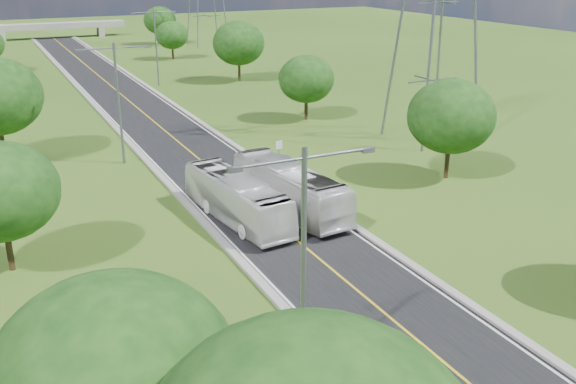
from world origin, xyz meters
TOP-DOWN VIEW (x-y plane):
  - ground at (0.00, 60.00)m, footprint 260.00×260.00m
  - road at (0.00, 66.00)m, footprint 8.00×150.00m
  - curb_left at (-4.25, 66.00)m, footprint 0.50×150.00m
  - curb_right at (4.25, 66.00)m, footprint 0.50×150.00m
  - speed_limit_sign at (5.20, 37.98)m, footprint 0.55×0.09m
  - overpass at (0.00, 140.00)m, footprint 30.00×3.00m
  - streetlight_near_left at (-6.00, 12.00)m, footprint 5.90×0.25m
  - streetlight_mid_left at (-6.00, 45.00)m, footprint 5.90×0.25m
  - streetlight_far_right at (6.00, 78.00)m, footprint 5.90×0.25m
  - tree_la at (-14.00, 8.00)m, footprint 7.14×7.14m
  - tree_lb at (-16.00, 28.00)m, footprint 6.30×6.30m
  - tree_rb at (16.00, 30.00)m, footprint 6.72×6.72m
  - tree_rc at (15.00, 52.00)m, footprint 5.88×5.88m
  - tree_rd at (17.00, 76.00)m, footprint 7.14×7.14m
  - tree_re at (14.50, 100.00)m, footprint 5.46×5.46m
  - tree_rf at (18.00, 120.00)m, footprint 6.30×6.30m
  - bus_outbound at (1.77, 29.07)m, footprint 3.90×11.79m
  - bus_inbound at (-2.08, 29.03)m, footprint 3.76×11.17m

SIDE VIEW (x-z plane):
  - ground at x=0.00m, z-range 0.00..0.00m
  - road at x=0.00m, z-range 0.00..0.06m
  - curb_left at x=-4.25m, z-range 0.00..0.22m
  - curb_right at x=4.25m, z-range 0.00..0.22m
  - bus_inbound at x=-2.08m, z-range 0.06..3.11m
  - speed_limit_sign at x=5.20m, z-range 0.40..2.80m
  - bus_outbound at x=1.77m, z-range 0.06..3.28m
  - overpass at x=0.00m, z-range 0.81..4.01m
  - tree_re at x=14.50m, z-range 0.85..7.20m
  - tree_rc at x=15.00m, z-range 0.91..7.75m
  - tree_lb at x=-16.00m, z-range 0.98..8.31m
  - tree_rf at x=18.00m, z-range 0.98..8.31m
  - tree_rb at x=16.00m, z-range 1.05..8.86m
  - tree_la at x=-14.00m, z-range 1.11..9.42m
  - tree_rd at x=17.00m, z-range 1.11..9.42m
  - streetlight_near_left at x=-6.00m, z-range 0.94..10.94m
  - streetlight_mid_left at x=-6.00m, z-range 0.94..10.94m
  - streetlight_far_right at x=6.00m, z-range 0.94..10.94m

